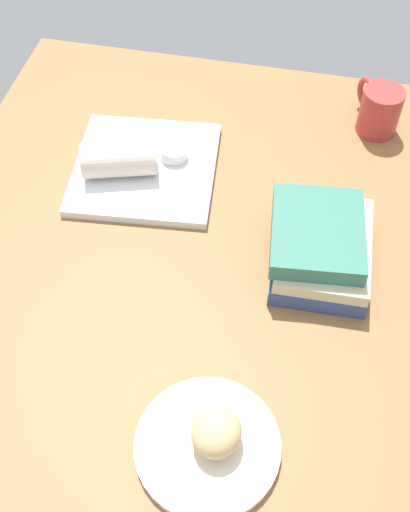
# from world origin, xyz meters

# --- Properties ---
(dining_table) EXTENTS (1.10, 0.90, 0.04)m
(dining_table) POSITION_xyz_m (0.00, 0.00, 0.02)
(dining_table) COLOR olive
(dining_table) RESTS_ON ground
(round_plate) EXTENTS (0.20, 0.20, 0.01)m
(round_plate) POSITION_xyz_m (0.31, 0.11, 0.05)
(round_plate) COLOR silver
(round_plate) RESTS_ON dining_table
(scone_pastry) EXTENTS (0.08, 0.08, 0.06)m
(scone_pastry) POSITION_xyz_m (0.30, 0.12, 0.08)
(scone_pastry) COLOR #D8B678
(scone_pastry) RESTS_ON round_plate
(square_plate) EXTENTS (0.28, 0.28, 0.02)m
(square_plate) POSITION_xyz_m (-0.19, -0.11, 0.05)
(square_plate) COLOR white
(square_plate) RESTS_ON dining_table
(sauce_cup) EXTENTS (0.05, 0.05, 0.02)m
(sauce_cup) POSITION_xyz_m (-0.22, -0.06, 0.07)
(sauce_cup) COLOR silver
(sauce_cup) RESTS_ON square_plate
(breakfast_wrap) EXTENTS (0.10, 0.14, 0.06)m
(breakfast_wrap) POSITION_xyz_m (-0.16, -0.15, 0.09)
(breakfast_wrap) COLOR beige
(breakfast_wrap) RESTS_ON square_plate
(book_stack) EXTENTS (0.21, 0.17, 0.09)m
(book_stack) POSITION_xyz_m (-0.04, 0.23, 0.08)
(book_stack) COLOR #33477F
(book_stack) RESTS_ON dining_table
(coffee_mug) EXTENTS (0.12, 0.09, 0.09)m
(coffee_mug) POSITION_xyz_m (-0.40, 0.30, 0.09)
(coffee_mug) COLOR #B23833
(coffee_mug) RESTS_ON dining_table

